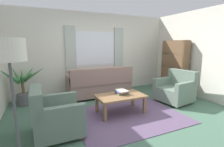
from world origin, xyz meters
TOP-DOWN VIEW (x-y plane):
  - ground_plane at (0.00, 0.00)m, footprint 6.24×6.24m
  - wall_back at (0.00, 2.26)m, footprint 5.32×0.12m
  - wall_right at (2.66, 0.00)m, footprint 0.12×4.40m
  - window_with_curtains at (0.00, 2.18)m, footprint 1.98×0.07m
  - area_rug at (0.00, 0.00)m, footprint 2.37×1.84m
  - couch at (-0.09, 1.62)m, footprint 1.90×0.82m
  - armchair_left at (-1.58, -0.12)m, footprint 0.82×0.84m
  - armchair_right at (1.67, 0.28)m, footprint 0.93×0.95m
  - coffee_table at (-0.09, 0.22)m, footprint 1.10×0.64m
  - book_stack_on_table at (-0.02, 0.30)m, footprint 0.28×0.34m
  - potted_plant at (-2.19, 1.78)m, footprint 1.07×1.00m
  - bookshelf at (2.34, 1.05)m, footprint 0.30×0.94m
  - standing_lamp at (-2.04, -1.03)m, footprint 0.34×0.34m

SIDE VIEW (x-z plane):
  - ground_plane at x=0.00m, z-range 0.00..0.00m
  - area_rug at x=0.00m, z-range 0.00..0.01m
  - armchair_left at x=-1.58m, z-range -0.09..0.79m
  - armchair_right at x=1.67m, z-range -0.09..0.79m
  - couch at x=-0.09m, z-range -0.09..0.83m
  - coffee_table at x=-0.09m, z-range 0.16..0.60m
  - book_stack_on_table at x=-0.02m, z-range 0.44..0.54m
  - potted_plant at x=-2.19m, z-range -0.05..1.06m
  - bookshelf at x=2.34m, z-range 0.01..1.73m
  - wall_back at x=0.00m, z-range 0.00..2.60m
  - wall_right at x=2.66m, z-range 0.00..2.60m
  - standing_lamp at x=-2.04m, z-range 0.56..2.23m
  - window_with_curtains at x=0.00m, z-range 0.75..2.15m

